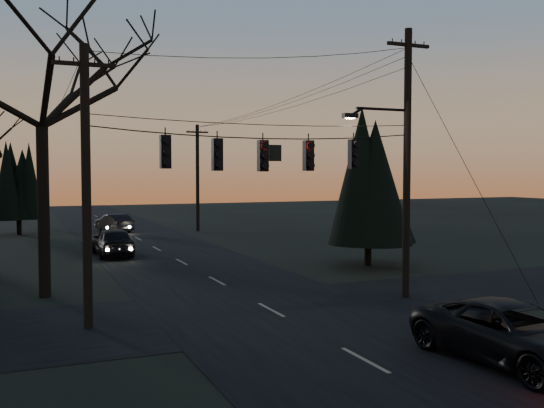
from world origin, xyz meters
name	(u,v)px	position (x,y,z in m)	size (l,w,h in m)	color
main_road	(192,268)	(0.00, 20.00, 0.01)	(8.00, 120.00, 0.02)	black
cross_road	(271,310)	(0.00, 10.00, 0.01)	(60.00, 7.00, 0.02)	black
utility_pole_right	(405,297)	(5.50, 10.00, 0.00)	(5.00, 0.30, 10.00)	black
utility_pole_left	(89,328)	(-6.00, 10.00, 0.00)	(1.80, 0.30, 8.50)	black
utility_pole_far_r	(198,231)	(5.50, 38.00, 0.00)	(1.80, 0.30, 8.50)	black
utility_pole_far_l	(41,228)	(-6.00, 46.00, 0.00)	(0.30, 0.30, 8.00)	black
span_signal_assembly	(264,154)	(-0.24, 10.00, 5.31)	(11.50, 0.44, 1.50)	black
bare_tree_left	(40,58)	(-6.99, 15.37, 8.94)	(9.57, 9.57, 12.79)	black
evergreen_right	(368,182)	(8.39, 17.26, 4.21)	(4.17, 4.17, 7.24)	black
evergreen_dist	(18,185)	(-7.71, 40.54, 3.79)	(3.30, 3.30, 6.39)	black
suv_near	(513,334)	(3.20, 2.34, 0.74)	(2.46, 5.33, 1.48)	black
sedan_oncoming_a	(113,242)	(-2.94, 25.89, 0.80)	(1.90, 4.72, 1.61)	black
sedan_oncoming_b	(114,223)	(-0.80, 39.81, 0.70)	(1.48, 4.25, 1.40)	black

